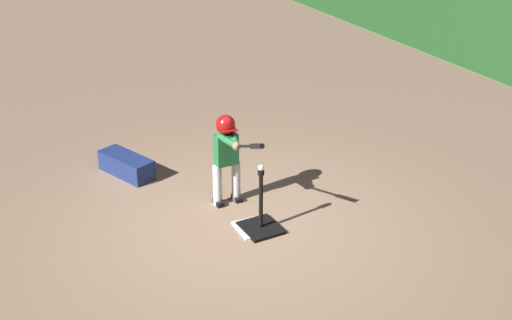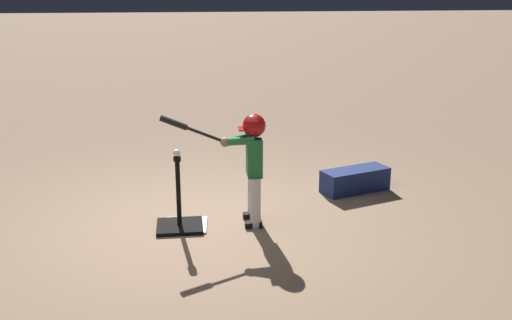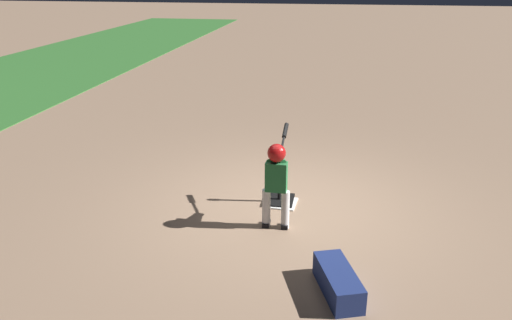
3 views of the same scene
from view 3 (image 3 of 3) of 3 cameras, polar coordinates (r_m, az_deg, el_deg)
The scene contains 6 objects.
ground_plane at distance 7.38m, azimuth 3.65°, elevation -5.38°, with size 90.00×90.00×0.00m, color #93755B.
home_plate at distance 7.48m, azimuth 2.91°, elevation -4.91°, with size 0.44×0.44×0.02m, color white.
batting_tee at distance 7.50m, azimuth 2.67°, elevation -4.07°, with size 0.48×0.43×0.78m.
batter_child at distance 6.54m, azimuth 2.38°, elevation -1.64°, with size 1.08×0.37×1.20m.
baseball at distance 7.23m, azimuth 2.76°, elevation 1.11°, with size 0.07×0.07×0.07m, color white.
equipment_bag at distance 5.57m, azimuth 9.35°, elevation -13.57°, with size 0.84×0.32×0.28m, color navy.
Camera 3 is at (-6.58, -0.64, 3.28)m, focal length 35.00 mm.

